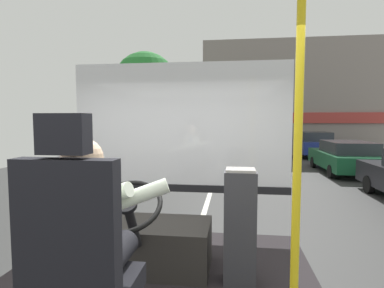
# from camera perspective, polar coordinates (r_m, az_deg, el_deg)

# --- Properties ---
(ground) EXTENTS (18.00, 44.00, 0.06)m
(ground) POSITION_cam_1_polar(r_m,az_deg,el_deg) (10.90, 4.22, -6.39)
(ground) COLOR #383838
(driver_seat) EXTENTS (0.48, 0.48, 1.33)m
(driver_seat) POSITION_cam_1_polar(r_m,az_deg,el_deg) (1.72, -20.02, -20.96)
(driver_seat) COLOR black
(driver_seat) RESTS_ON bus_floor
(bus_driver) EXTENTS (0.77, 0.55, 0.74)m
(bus_driver) POSITION_cam_1_polar(r_m,az_deg,el_deg) (1.75, -18.44, -14.37)
(bus_driver) COLOR black
(bus_driver) RESTS_ON driver_seat
(steering_console) EXTENTS (1.10, 1.01, 0.84)m
(steering_console) POSITION_cam_1_polar(r_m,az_deg,el_deg) (2.87, -8.35, -17.68)
(steering_console) COLOR #282623
(steering_console) RESTS_ON bus_floor
(handrail_pole) EXTENTS (0.04, 0.04, 2.04)m
(handrail_pole) POSITION_cam_1_polar(r_m,az_deg,el_deg) (1.70, 18.79, -5.32)
(handrail_pole) COLOR yellow
(handrail_pole) RESTS_ON bus_floor
(fare_box) EXTENTS (0.25, 0.21, 0.92)m
(fare_box) POSITION_cam_1_polar(r_m,az_deg,el_deg) (2.56, 8.82, -14.75)
(fare_box) COLOR #333338
(fare_box) RESTS_ON bus_floor
(windshield_panel) EXTENTS (2.50, 0.08, 1.48)m
(windshield_panel) POSITION_cam_1_polar(r_m,az_deg,el_deg) (3.56, -2.21, 0.39)
(windshield_panel) COLOR silver
(street_tree) EXTENTS (2.61, 2.61, 4.83)m
(street_tree) POSITION_cam_1_polar(r_m,az_deg,el_deg) (13.25, -8.58, 10.76)
(street_tree) COLOR #4C3828
(street_tree) RESTS_ON ground
(shop_building) EXTENTS (10.37, 5.24, 6.63)m
(shop_building) POSITION_cam_1_polar(r_m,az_deg,el_deg) (21.12, 16.97, 7.78)
(shop_building) COLOR gray
(shop_building) RESTS_ON ground
(parked_car_green) EXTENTS (1.88, 3.84, 1.22)m
(parked_car_green) POSITION_cam_1_polar(r_m,az_deg,el_deg) (13.13, 26.53, -2.11)
(parked_car_green) COLOR #195633
(parked_car_green) RESTS_ON ground
(parked_car_blue) EXTENTS (1.83, 4.03, 1.37)m
(parked_car_blue) POSITION_cam_1_polar(r_m,az_deg,el_deg) (18.43, 21.35, 0.07)
(parked_car_blue) COLOR navy
(parked_car_blue) RESTS_ON ground
(parked_car_red) EXTENTS (1.90, 4.31, 1.32)m
(parked_car_red) POSITION_cam_1_polar(r_m,az_deg,el_deg) (22.71, 17.94, 0.87)
(parked_car_red) COLOR maroon
(parked_car_red) RESTS_ON ground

